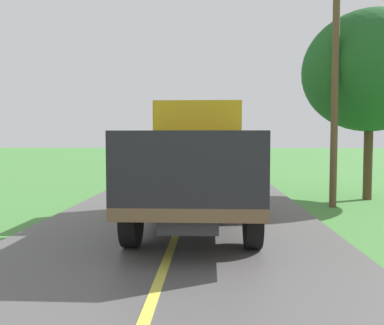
{
  "coord_description": "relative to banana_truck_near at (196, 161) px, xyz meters",
  "views": [
    {
      "loc": [
        0.68,
        3.46,
        1.95
      ],
      "look_at": [
        0.22,
        13.17,
        1.4
      ],
      "focal_mm": 37.7,
      "sensor_mm": 36.0,
      "label": 1
    }
  ],
  "objects": [
    {
      "name": "banana_truck_near",
      "position": [
        0.0,
        0.0,
        0.0
      ],
      "size": [
        2.38,
        5.82,
        2.8
      ],
      "color": "#2D2D30",
      "rests_on": "road_surface"
    },
    {
      "name": "utility_pole_roadside",
      "position": [
        3.87,
        2.38,
        2.65
      ],
      "size": [
        1.76,
        0.2,
        7.69
      ],
      "color": "brown",
      "rests_on": "ground"
    },
    {
      "name": "roadside_tree_near_left",
      "position": [
        5.45,
        3.96,
        2.68
      ],
      "size": [
        4.29,
        4.29,
        6.08
      ],
      "color": "#4C3823",
      "rests_on": "ground"
    }
  ]
}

